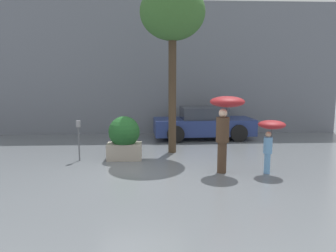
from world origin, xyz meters
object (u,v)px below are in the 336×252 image
(planter_box, at_px, (124,137))
(parked_car_near, at_px, (203,124))
(person_adult, at_px, (226,115))
(parking_meter, at_px, (79,132))
(street_tree, at_px, (172,15))
(person_child, at_px, (271,131))

(planter_box, bearing_deg, parked_car_near, 48.49)
(person_adult, height_order, parking_meter, person_adult)
(street_tree, bearing_deg, planter_box, -149.56)
(person_child, bearing_deg, planter_box, 133.04)
(planter_box, height_order, street_tree, street_tree)
(parked_car_near, bearing_deg, planter_box, 135.50)
(person_adult, height_order, street_tree, street_tree)
(person_child, distance_m, street_tree, 5.05)
(planter_box, bearing_deg, parking_meter, -175.22)
(parked_car_near, bearing_deg, person_child, -172.10)
(person_adult, relative_size, parked_car_near, 0.49)
(person_child, relative_size, parking_meter, 1.14)
(planter_box, distance_m, street_tree, 4.33)
(person_adult, relative_size, parking_meter, 1.65)
(person_child, relative_size, street_tree, 0.26)
(planter_box, xyz_separation_m, person_adult, (2.88, -1.56, 0.86))
(planter_box, height_order, person_adult, person_adult)
(planter_box, bearing_deg, person_adult, -28.46)
(planter_box, relative_size, person_adult, 0.66)
(planter_box, relative_size, street_tree, 0.25)
(parked_car_near, height_order, street_tree, street_tree)
(planter_box, height_order, parked_car_near, planter_box)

